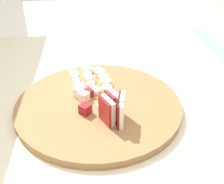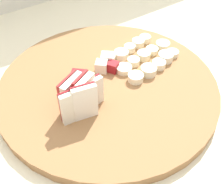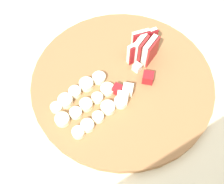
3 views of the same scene
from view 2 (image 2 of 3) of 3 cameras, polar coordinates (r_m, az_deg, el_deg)
tile_backsplash at (r=0.91m, az=-20.27°, el=1.88°), size 2.40×0.04×1.33m
cutting_board at (r=0.50m, az=-0.86°, el=1.21°), size 0.39×0.39×0.02m
apple_wedge_fan at (r=0.43m, az=-6.49°, el=-0.94°), size 0.08×0.06×0.06m
apple_dice_pile at (r=0.50m, az=-2.96°, el=4.64°), size 0.10×0.07×0.02m
banana_slice_rows at (r=0.54m, az=6.31°, el=7.15°), size 0.14×0.11×0.01m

